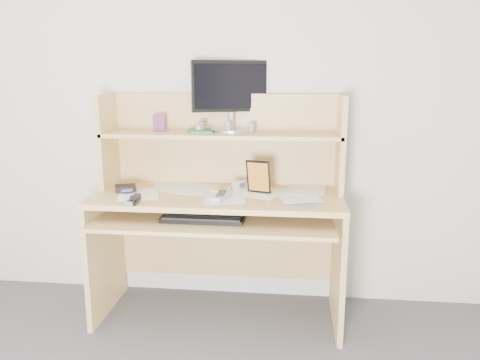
# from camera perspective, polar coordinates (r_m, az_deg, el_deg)

# --- Properties ---
(back_wall) EXTENTS (3.60, 0.04, 2.50)m
(back_wall) POSITION_cam_1_polar(r_m,az_deg,el_deg) (2.89, -1.81, 9.51)
(back_wall) COLOR beige
(back_wall) RESTS_ON floor
(desk) EXTENTS (1.40, 0.70, 1.30)m
(desk) POSITION_cam_1_polar(r_m,az_deg,el_deg) (2.74, -2.43, -2.45)
(desk) COLOR tan
(desk) RESTS_ON floor
(paper_clutter) EXTENTS (1.32, 0.54, 0.01)m
(paper_clutter) POSITION_cam_1_polar(r_m,az_deg,el_deg) (2.65, -2.70, -1.67)
(paper_clutter) COLOR white
(paper_clutter) RESTS_ON desk
(keyboard) EXTENTS (0.45, 0.17, 0.03)m
(keyboard) POSITION_cam_1_polar(r_m,az_deg,el_deg) (2.50, -4.57, -4.63)
(keyboard) COLOR black
(keyboard) RESTS_ON desk
(tv_remote) EXTENTS (0.10, 0.21, 0.02)m
(tv_remote) POSITION_cam_1_polar(r_m,az_deg,el_deg) (2.55, -2.29, -1.90)
(tv_remote) COLOR #ADAEA8
(tv_remote) RESTS_ON paper_clutter
(flip_phone) EXTENTS (0.04, 0.08, 0.02)m
(flip_phone) POSITION_cam_1_polar(r_m,az_deg,el_deg) (2.50, -13.15, -2.54)
(flip_phone) COLOR #AFAFB1
(flip_phone) RESTS_ON paper_clutter
(stapler) EXTENTS (0.04, 0.13, 0.04)m
(stapler) POSITION_cam_1_polar(r_m,az_deg,el_deg) (2.52, -12.69, -2.20)
(stapler) COLOR black
(stapler) RESTS_ON paper_clutter
(wallet) EXTENTS (0.14, 0.13, 0.03)m
(wallet) POSITION_cam_1_polar(r_m,az_deg,el_deg) (2.78, -13.79, -0.93)
(wallet) COLOR black
(wallet) RESTS_ON paper_clutter
(sticky_note_pad) EXTENTS (0.09, 0.09, 0.01)m
(sticky_note_pad) POSITION_cam_1_polar(r_m,az_deg,el_deg) (2.72, -2.60, -1.26)
(sticky_note_pad) COLOR yellow
(sticky_note_pad) RESTS_ON desk
(digital_camera) EXTENTS (0.09, 0.06, 0.05)m
(digital_camera) POSITION_cam_1_polar(r_m,az_deg,el_deg) (2.73, -0.19, -0.62)
(digital_camera) COLOR #BCBDBF
(digital_camera) RESTS_ON paper_clutter
(game_case) EXTENTS (0.13, 0.05, 0.19)m
(game_case) POSITION_cam_1_polar(r_m,az_deg,el_deg) (2.62, 2.25, 0.40)
(game_case) COLOR black
(game_case) RESTS_ON paper_clutter
(blue_pen) EXTENTS (0.12, 0.04, 0.01)m
(blue_pen) POSITION_cam_1_polar(r_m,az_deg,el_deg) (2.40, 7.85, -3.10)
(blue_pen) COLOR blue
(blue_pen) RESTS_ON paper_clutter
(card_box) EXTENTS (0.07, 0.02, 0.10)m
(card_box) POSITION_cam_1_polar(r_m,az_deg,el_deg) (2.83, -9.82, 6.86)
(card_box) COLOR maroon
(card_box) RESTS_ON desk
(shelf_book) EXTENTS (0.17, 0.20, 0.02)m
(shelf_book) POSITION_cam_1_polar(r_m,az_deg,el_deg) (2.72, -4.93, 5.91)
(shelf_book) COLOR #338149
(shelf_book) RESTS_ON desk
(chip_stack_a) EXTENTS (0.04, 0.04, 0.05)m
(chip_stack_a) POSITION_cam_1_polar(r_m,az_deg,el_deg) (2.72, -5.03, 6.24)
(chip_stack_a) COLOR black
(chip_stack_a) RESTS_ON desk
(chip_stack_b) EXTENTS (0.05, 0.05, 0.06)m
(chip_stack_b) POSITION_cam_1_polar(r_m,az_deg,el_deg) (2.74, -4.79, 6.41)
(chip_stack_b) COLOR silver
(chip_stack_b) RESTS_ON desk
(chip_stack_c) EXTENTS (0.05, 0.05, 0.05)m
(chip_stack_c) POSITION_cam_1_polar(r_m,az_deg,el_deg) (2.75, 1.38, 6.38)
(chip_stack_c) COLOR black
(chip_stack_c) RESTS_ON desk
(chip_stack_d) EXTENTS (0.04, 0.04, 0.07)m
(chip_stack_d) POSITION_cam_1_polar(r_m,az_deg,el_deg) (2.73, -1.47, 6.48)
(chip_stack_d) COLOR white
(chip_stack_d) RESTS_ON desk
(monitor) EXTENTS (0.45, 0.26, 0.41)m
(monitor) POSITION_cam_1_polar(r_m,az_deg,el_deg) (2.80, -1.08, 10.47)
(monitor) COLOR #B8B8BD
(monitor) RESTS_ON desk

